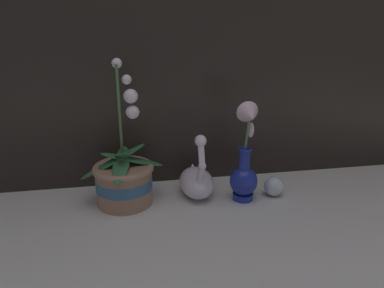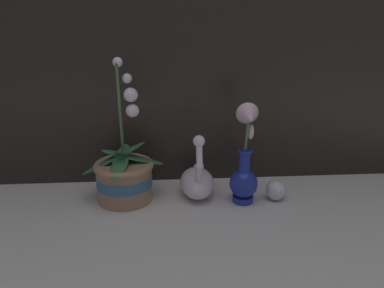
{
  "view_description": "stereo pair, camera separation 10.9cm",
  "coord_description": "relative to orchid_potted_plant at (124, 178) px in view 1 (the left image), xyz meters",
  "views": [
    {
      "loc": [
        -0.18,
        -0.88,
        0.53
      ],
      "look_at": [
        -0.0,
        0.13,
        0.17
      ],
      "focal_mm": 35.0,
      "sensor_mm": 36.0,
      "label": 1
    },
    {
      "loc": [
        -0.07,
        -0.89,
        0.53
      ],
      "look_at": [
        -0.0,
        0.13,
        0.17
      ],
      "focal_mm": 35.0,
      "sensor_mm": 36.0,
      "label": 2
    }
  ],
  "objects": [
    {
      "name": "swan_figurine",
      "position": [
        0.22,
        0.01,
        -0.03
      ],
      "size": [
        0.1,
        0.19,
        0.21
      ],
      "color": "white",
      "rests_on": "ground_plane"
    },
    {
      "name": "orchid_potted_plant",
      "position": [
        0.0,
        0.0,
        0.0
      ],
      "size": [
        0.25,
        0.22,
        0.42
      ],
      "color": "#9E7556",
      "rests_on": "ground_plane"
    },
    {
      "name": "ground_plane",
      "position": [
        0.2,
        -0.13,
        -0.08
      ],
      "size": [
        2.8,
        2.8,
        0.0
      ],
      "primitive_type": "plane",
      "color": "beige"
    },
    {
      "name": "glass_sphere",
      "position": [
        0.45,
        -0.03,
        -0.05
      ],
      "size": [
        0.06,
        0.06,
        0.06
      ],
      "color": "silver",
      "rests_on": "ground_plane"
    },
    {
      "name": "blue_vase",
      "position": [
        0.35,
        -0.05,
        0.03
      ],
      "size": [
        0.08,
        0.1,
        0.3
      ],
      "color": "navy",
      "rests_on": "ground_plane"
    }
  ]
}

